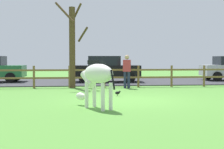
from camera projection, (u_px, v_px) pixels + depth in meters
The scene contains 8 objects.
ground_plane at pixel (132, 100), 11.50m from camera, with size 60.00×60.00×0.00m, color #549338.
parking_asphalt at pixel (107, 81), 20.73m from camera, with size 28.00×7.40×0.05m, color #38383D.
paddock_fence at pixel (104, 75), 16.38m from camera, with size 21.04×0.11×1.10m.
bare_tree at pixel (72, 45), 16.18m from camera, with size 1.64×1.62×4.24m.
zebra at pixel (97, 77), 9.45m from camera, with size 1.24×1.70×1.41m.
crow_on_grass at pixel (118, 93), 12.67m from camera, with size 0.21×0.10×0.20m.
parked_car_black at pixel (106, 69), 19.68m from camera, with size 4.13×2.15×1.56m.
visitor_right_of_tree at pixel (127, 70), 15.90m from camera, with size 0.41×0.31×1.64m.
Camera 1 is at (-1.94, -11.30, 1.46)m, focal length 52.10 mm.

